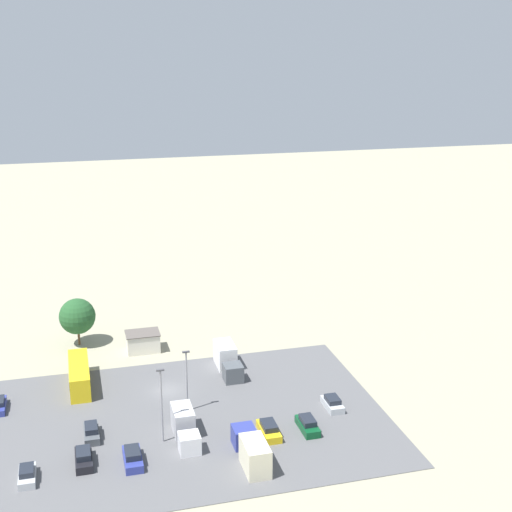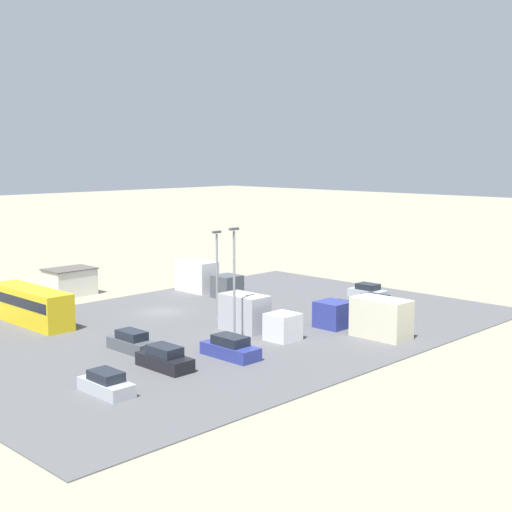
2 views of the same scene
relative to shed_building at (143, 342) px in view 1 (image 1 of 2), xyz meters
The scene contains 17 objects.
ground_plane 14.05m from the shed_building, 96.77° to the left, with size 400.00×400.00×0.00m, color gray.
parking_lot_surface 22.34m from the shed_building, 94.23° to the left, with size 50.95×34.18×0.08m.
shed_building is the anchor object (origin of this frame).
bus 13.43m from the shed_building, 44.69° to the left, with size 2.64×10.30×3.20m.
parked_car_0 31.94m from the shed_building, 131.44° to the left, with size 1.86×4.02×1.48m.
parked_car_1 30.22m from the shed_building, 71.28° to the left, with size 1.84×4.50×1.65m.
parked_car_3 30.37m from the shed_building, 112.41° to the left, with size 1.94×4.65×1.57m.
parked_car_4 32.59m from the shed_building, 120.10° to the left, with size 1.81×4.51×1.59m.
parked_car_5 24.79m from the shed_building, 69.63° to the left, with size 1.72×4.38×1.60m.
parked_car_6 30.20m from the shed_building, 81.43° to the left, with size 1.94×4.73×1.65m.
parked_car_7 33.95m from the shed_building, 62.68° to the left, with size 1.75×4.05×1.47m.
parked_truck_0 26.18m from the shed_building, 94.21° to the left, with size 2.36×7.69×3.14m.
parked_truck_1 34.11m from the shed_building, 103.85° to the left, with size 2.52×8.71×3.27m.
parked_truck_2 14.55m from the shed_building, 137.53° to the left, with size 2.53×8.45×3.38m.
tree_near_shed 10.88m from the shed_building, 27.74° to the right, with size 5.47×5.47×7.37m.
light_pole_lot_centre 20.40m from the shed_building, 99.46° to the left, with size 0.90×0.28×8.12m.
light_pole_lot_edge 26.56m from the shed_building, 88.55° to the left, with size 0.90×0.28×9.17m.
Camera 1 is at (10.86, 85.58, 44.36)m, focal length 50.00 mm.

